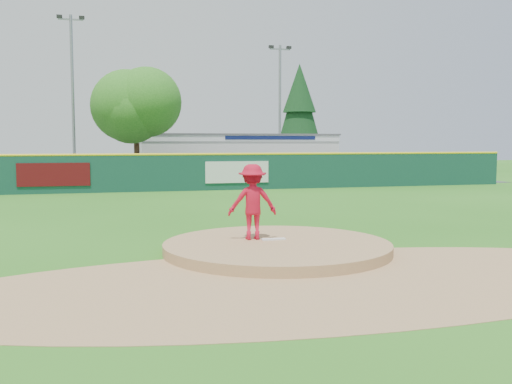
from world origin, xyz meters
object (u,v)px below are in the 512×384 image
object	(u,v)px
light_pole_left	(73,91)
conifer_tree	(299,110)
van	(196,173)
pool_building_grp	(233,155)
light_pole_right	(280,104)
pitcher	(252,202)
deciduous_tree	(136,113)

from	to	relation	value
light_pole_left	conifer_tree	bearing A→B (deg)	25.35
van	pool_building_grp	xyz separation A→B (m)	(4.30, 8.08, 1.02)
pool_building_grp	light_pole_right	distance (m)	5.75
pitcher	light_pole_left	bearing A→B (deg)	-72.93
pitcher	pool_building_grp	bearing A→B (deg)	-96.38
van	deciduous_tree	bearing A→B (deg)	96.16
light_pole_right	light_pole_left	bearing A→B (deg)	-172.41
van	light_pole_right	distance (m)	10.16
van	pool_building_grp	bearing A→B (deg)	-5.57
van	light_pole_left	xyz separation A→B (m)	(-7.70, 3.08, 5.41)
conifer_tree	pool_building_grp	bearing A→B (deg)	-150.22
pool_building_grp	light_pole_left	world-z (taller)	light_pole_left
pitcher	conifer_tree	world-z (taller)	conifer_tree
deciduous_tree	conifer_tree	distance (m)	18.63
deciduous_tree	pool_building_grp	bearing A→B (deg)	41.16
pitcher	van	size ratio (longest dim) A/B	0.42
pool_building_grp	light_pole_right	size ratio (longest dim) A/B	1.52
van	light_pole_right	size ratio (longest dim) A/B	0.45
pool_building_grp	deciduous_tree	xyz separation A→B (m)	(-8.00, -6.99, 2.89)
pitcher	deciduous_tree	bearing A→B (deg)	-81.16
pool_building_grp	deciduous_tree	distance (m)	11.01
van	deciduous_tree	xyz separation A→B (m)	(-3.70, 1.08, 3.91)
pool_building_grp	conifer_tree	size ratio (longest dim) A/B	1.60
light_pole_right	pool_building_grp	bearing A→B (deg)	135.05
van	conifer_tree	world-z (taller)	conifer_tree
deciduous_tree	conifer_tree	xyz separation A→B (m)	(15.00, 11.00, 0.99)
deciduous_tree	van	bearing A→B (deg)	-16.30
pitcher	deciduous_tree	distance (m)	24.71
pool_building_grp	light_pole_left	size ratio (longest dim) A/B	1.38
conifer_tree	light_pole_right	distance (m)	8.06
pitcher	pool_building_grp	xyz separation A→B (m)	(6.47, 31.42, 0.48)
pitcher	deciduous_tree	xyz separation A→B (m)	(-1.53, 24.43, 3.37)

